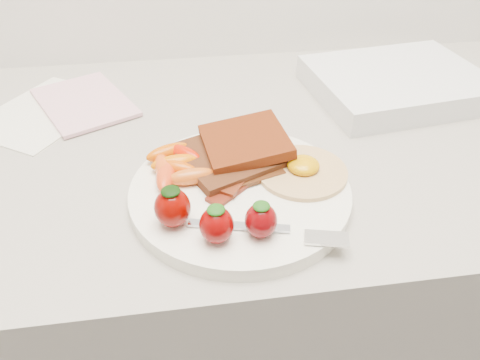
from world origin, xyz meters
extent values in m
cube|color=gray|center=(0.00, 1.70, 0.45)|extent=(2.00, 0.60, 0.90)
cylinder|color=white|center=(-0.03, 1.56, 0.91)|extent=(0.27, 0.27, 0.02)
cube|color=black|center=(-0.03, 1.61, 0.93)|extent=(0.15, 0.15, 0.01)
cube|color=#431A0A|center=(-0.01, 1.62, 0.94)|extent=(0.12, 0.12, 0.02)
cylinder|color=beige|center=(0.06, 1.57, 0.92)|extent=(0.15, 0.15, 0.01)
ellipsoid|color=#D39000|center=(0.06, 1.58, 0.93)|extent=(0.05, 0.05, 0.02)
cube|color=#310603|center=(-0.03, 1.56, 0.92)|extent=(0.08, 0.08, 0.00)
cube|color=black|center=(-0.01, 1.56, 0.92)|extent=(0.09, 0.05, 0.00)
cube|color=#430E03|center=(-0.02, 1.57, 0.92)|extent=(0.07, 0.09, 0.00)
ellipsoid|color=#DD6300|center=(-0.10, 1.60, 0.93)|extent=(0.07, 0.03, 0.02)
ellipsoid|color=#CB4901|center=(-0.10, 1.59, 0.93)|extent=(0.06, 0.04, 0.02)
ellipsoid|color=red|center=(-0.11, 1.58, 0.93)|extent=(0.03, 0.07, 0.02)
ellipsoid|color=#C61700|center=(-0.09, 1.62, 0.93)|extent=(0.06, 0.05, 0.02)
ellipsoid|color=#C94F00|center=(-0.11, 1.63, 0.93)|extent=(0.06, 0.04, 0.02)
ellipsoid|color=#CC5613|center=(-0.08, 1.57, 0.93)|extent=(0.06, 0.03, 0.02)
ellipsoid|color=#DC4C11|center=(-0.12, 1.59, 0.93)|extent=(0.03, 0.06, 0.02)
ellipsoid|color=#6C0400|center=(-0.11, 1.50, 0.94)|extent=(0.04, 0.04, 0.05)
ellipsoid|color=black|center=(-0.11, 1.50, 0.96)|extent=(0.02, 0.02, 0.01)
ellipsoid|color=#700202|center=(-0.06, 1.47, 0.94)|extent=(0.04, 0.04, 0.04)
ellipsoid|color=#174C0E|center=(-0.06, 1.47, 0.96)|extent=(0.02, 0.02, 0.01)
ellipsoid|color=#630306|center=(-0.02, 1.47, 0.94)|extent=(0.04, 0.04, 0.04)
ellipsoid|color=#194D0F|center=(-0.02, 1.47, 0.96)|extent=(0.02, 0.02, 0.01)
cube|color=silver|center=(-0.04, 1.48, 0.92)|extent=(0.11, 0.04, 0.00)
cube|color=silver|center=(0.05, 1.45, 0.92)|extent=(0.05, 0.03, 0.00)
cube|color=white|center=(-0.31, 1.82, 0.90)|extent=(0.24, 0.26, 0.00)
cube|color=#E1A4B1|center=(-0.25, 1.83, 0.91)|extent=(0.19, 0.22, 0.01)
cube|color=silver|center=(0.28, 1.80, 0.92)|extent=(0.30, 0.25, 0.04)
camera|label=1|loc=(-0.09, 1.11, 1.27)|focal=35.00mm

